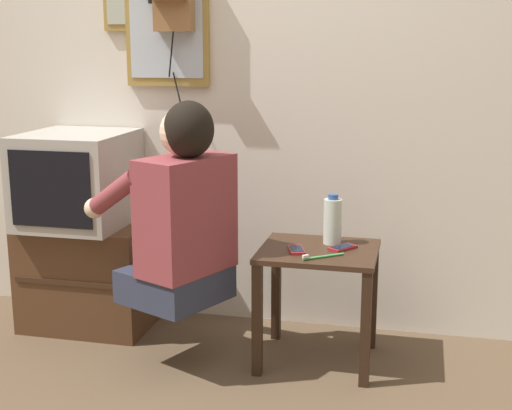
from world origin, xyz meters
name	(u,v)px	position (x,y,z in m)	size (l,w,h in m)	color
wall_back	(220,60)	(0.00, 1.04, 1.27)	(6.80, 0.05, 2.55)	beige
side_table	(318,274)	(0.55, 0.60, 0.39)	(0.49, 0.44, 0.51)	#382316
person	(181,213)	(0.00, 0.42, 0.67)	(0.63, 0.58, 0.85)	#2D3347
tv_stand	(90,274)	(-0.59, 0.76, 0.26)	(0.60, 0.43, 0.51)	#51331E
television	(78,179)	(-0.62, 0.75, 0.73)	(0.47, 0.52, 0.44)	#ADA89E
wall_mirror	(166,1)	(-0.25, 0.99, 1.55)	(0.41, 0.04, 0.78)	olive
cell_phone_held	(296,250)	(0.46, 0.55, 0.51)	(0.10, 0.14, 0.01)	maroon
cell_phone_spare	(343,248)	(0.65, 0.62, 0.51)	(0.12, 0.14, 0.01)	maroon
water_bottle	(333,221)	(0.59, 0.70, 0.61)	(0.08, 0.08, 0.22)	silver
toothbrush	(321,256)	(0.57, 0.47, 0.51)	(0.16, 0.13, 0.02)	#4CBF66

